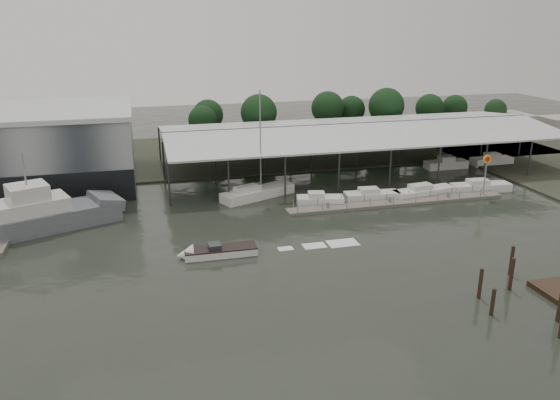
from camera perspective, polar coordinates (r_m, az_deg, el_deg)
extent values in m
plane|color=#262C23|center=(54.48, 2.56, -5.02)|extent=(200.00, 200.00, 0.00)
cube|color=#35392A|center=(93.48, -5.06, 4.94)|extent=(140.00, 30.00, 0.30)
cube|color=#8F9599|center=(80.54, -23.71, 4.87)|extent=(24.00, 20.00, 10.00)
cube|color=black|center=(71.64, -24.51, 0.76)|extent=(24.00, 0.30, 4.00)
cube|color=silver|center=(79.64, -24.18, 8.51)|extent=(24.50, 20.50, 0.60)
cube|color=#2E3033|center=(83.55, 8.18, 7.90)|extent=(58.00, 0.40, 0.30)
cylinder|color=#2E3033|center=(67.00, -11.51, 1.61)|extent=(0.24, 0.24, 5.50)
cylinder|color=#2E3033|center=(89.30, -12.47, 5.69)|extent=(0.24, 0.24, 5.50)
cylinder|color=#2E3033|center=(108.10, 20.13, 7.15)|extent=(0.24, 0.24, 5.50)
cube|color=slate|center=(67.01, -26.76, -2.29)|extent=(3.00, 18.00, 0.50)
cube|color=slate|center=(68.48, 12.14, -0.30)|extent=(28.00, 2.00, 0.40)
cylinder|color=gray|center=(62.85, 1.87, -1.00)|extent=(0.10, 0.10, 1.20)
cylinder|color=gray|center=(75.62, 20.72, 1.14)|extent=(0.10, 0.10, 1.20)
cube|color=gray|center=(67.89, 11.41, 0.03)|extent=(0.30, 0.30, 0.70)
cylinder|color=gray|center=(73.90, 20.62, 2.15)|extent=(0.16, 0.16, 5.00)
cylinder|color=yellow|center=(73.30, 20.84, 4.03)|extent=(1.10, 0.12, 1.10)
cylinder|color=red|center=(73.24, 20.87, 4.01)|extent=(0.70, 0.05, 0.70)
cube|color=#9E958B|center=(117.83, 22.24, 7.37)|extent=(10.00, 8.00, 4.00)
cube|color=slate|center=(64.27, -23.64, -2.05)|extent=(16.83, 10.62, 2.40)
cube|color=slate|center=(65.68, -17.77, -0.02)|extent=(4.64, 5.56, 1.78)
cube|color=silver|center=(63.54, -24.68, -0.71)|extent=(8.57, 6.64, 1.80)
cube|color=silver|center=(63.05, -24.88, 0.76)|extent=(4.91, 4.71, 1.61)
cylinder|color=gray|center=(62.44, -25.17, 2.86)|extent=(0.18, 0.18, 3.50)
cube|color=white|center=(69.58, -2.33, 0.66)|extent=(10.23, 6.42, 1.40)
cube|color=silver|center=(68.42, -3.43, 1.12)|extent=(3.66, 2.93, 0.80)
cylinder|color=gray|center=(68.13, -2.07, 6.16)|extent=(0.16, 0.16, 12.51)
cylinder|color=gray|center=(68.44, -3.23, 1.57)|extent=(3.25, 1.52, 0.12)
cube|color=white|center=(52.98, -6.23, -5.40)|extent=(6.93, 2.11, 0.90)
cone|color=white|center=(52.71, -9.89, -5.71)|extent=(1.63, 2.02, 2.00)
cube|color=black|center=(52.82, -6.25, -5.01)|extent=(6.93, 2.17, 0.12)
cube|color=#2E3033|center=(52.67, -6.85, -4.81)|extent=(1.22, 1.42, 0.50)
cube|color=silver|center=(54.22, 0.57, -5.10)|extent=(2.30, 1.50, 0.04)
cube|color=silver|center=(54.98, 3.61, -4.80)|extent=(3.10, 2.00, 0.04)
cube|color=silver|center=(55.89, 6.56, -4.49)|extent=(3.90, 2.50, 0.04)
cube|color=white|center=(66.96, 4.21, -0.09)|extent=(6.02, 3.38, 1.10)
cube|color=silver|center=(66.56, 3.82, 0.53)|extent=(2.29, 2.00, 0.70)
cube|color=white|center=(69.44, 9.59, 0.38)|extent=(7.10, 2.81, 1.10)
cube|color=silver|center=(69.01, 9.25, 0.98)|extent=(2.56, 1.82, 0.70)
cube|color=white|center=(72.36, 14.78, 0.75)|extent=(8.65, 3.32, 1.10)
cube|color=silver|center=(71.90, 14.49, 1.33)|extent=(3.14, 1.99, 0.70)
cube|color=white|center=(76.87, 20.22, 1.23)|extent=(8.06, 2.88, 1.10)
cube|color=silver|center=(76.37, 19.97, 1.78)|extent=(2.89, 1.84, 0.70)
cylinder|color=#2E2117|center=(49.78, 23.00, -7.45)|extent=(0.32, 0.32, 3.50)
cylinder|color=#2E2117|center=(46.46, 27.16, -10.16)|extent=(0.32, 0.32, 3.16)
cylinder|color=#2E2117|center=(45.42, 21.30, -10.22)|extent=(0.32, 0.32, 2.82)
cylinder|color=#2E2117|center=(47.58, 20.16, -8.50)|extent=(0.32, 0.32, 3.19)
cylinder|color=#2E2117|center=(52.68, 23.00, -6.13)|extent=(0.32, 0.32, 3.33)
cylinder|color=#2F1E15|center=(97.81, -8.01, 6.43)|extent=(0.50, 0.50, 3.57)
sphere|color=#193E1A|center=(97.22, -8.10, 8.29)|extent=(4.99, 4.99, 4.99)
cylinder|color=#2F1E15|center=(100.19, -7.45, 6.84)|extent=(0.50, 0.50, 3.90)
sphere|color=#193E1A|center=(99.56, -7.53, 8.82)|extent=(5.47, 5.47, 5.47)
cylinder|color=#2F1E15|center=(96.66, -2.21, 6.75)|extent=(0.50, 0.50, 4.52)
sphere|color=#193E1A|center=(95.93, -2.24, 9.13)|extent=(6.33, 6.33, 6.33)
cylinder|color=#2F1E15|center=(103.73, 4.94, 7.44)|extent=(0.50, 0.50, 4.36)
sphere|color=#193E1A|center=(103.07, 5.00, 9.58)|extent=(6.10, 6.10, 6.10)
cylinder|color=#2F1E15|center=(107.83, 7.40, 7.60)|extent=(0.50, 0.50, 3.74)
sphere|color=#193E1A|center=(107.27, 7.47, 9.37)|extent=(5.24, 5.24, 5.24)
cylinder|color=#2F1E15|center=(104.49, 10.91, 7.35)|extent=(0.50, 0.50, 4.69)
sphere|color=#193E1A|center=(103.80, 11.05, 9.64)|extent=(6.57, 6.57, 6.57)
cylinder|color=#2F1E15|center=(111.57, 15.21, 7.51)|extent=(0.50, 0.50, 3.86)
sphere|color=#193E1A|center=(111.01, 15.36, 9.27)|extent=(5.41, 5.41, 5.41)
cylinder|color=#2F1E15|center=(116.75, 17.64, 7.67)|extent=(0.50, 0.50, 3.55)
sphere|color=#193E1A|center=(116.25, 17.79, 9.21)|extent=(4.97, 4.97, 4.97)
cylinder|color=#2F1E15|center=(120.01, 21.44, 7.43)|extent=(0.50, 0.50, 3.12)
sphere|color=#193E1A|center=(119.57, 21.60, 8.74)|extent=(4.37, 4.37, 4.37)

